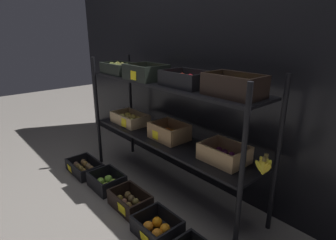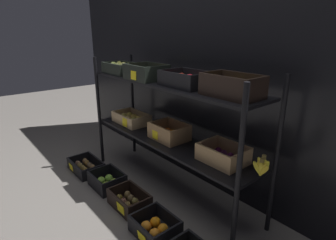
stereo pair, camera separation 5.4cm
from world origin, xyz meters
name	(u,v)px [view 1 (the left image)]	position (x,y,z in m)	size (l,w,h in m)	color
ground_plane	(168,188)	(0.00, 0.00, 0.00)	(10.00, 10.00, 0.00)	#605B56
storefront_wall	(203,70)	(0.00, 0.40, 1.02)	(4.11, 0.12, 2.04)	black
display_rack	(168,108)	(0.01, -0.01, 0.75)	(1.83, 0.44, 1.10)	black
crate_ground_kiwi	(85,168)	(-0.77, -0.43, 0.04)	(0.38, 0.25, 0.11)	black
crate_ground_apple_green	(107,182)	(-0.37, -0.40, 0.05)	(0.30, 0.25, 0.13)	black
crate_ground_center_kiwi	(130,202)	(0.01, -0.41, 0.05)	(0.33, 0.23, 0.13)	black
crate_ground_orange	(157,228)	(0.38, -0.44, 0.05)	(0.30, 0.26, 0.12)	black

